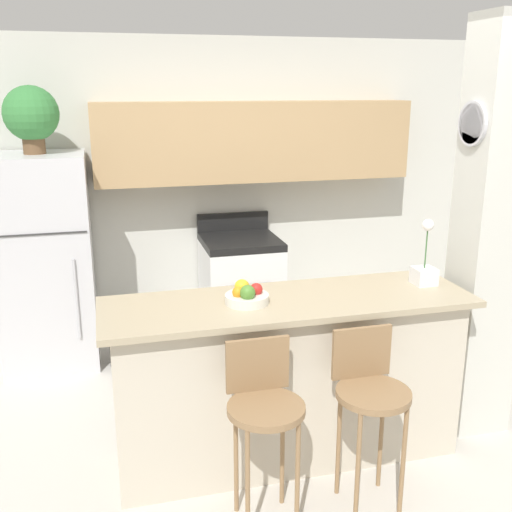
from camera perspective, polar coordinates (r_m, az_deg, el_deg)
The scene contains 12 objects.
ground_plane at distance 3.83m, azimuth 2.93°, elevation -18.28°, with size 14.00×14.00×0.00m, color beige.
wall_back at distance 5.23m, azimuth -2.37°, elevation 8.16°, with size 5.60×0.38×2.55m.
pillar_right at distance 3.90m, azimuth 21.32°, elevation 1.90°, with size 0.38×0.32×2.55m.
counter_bar at distance 3.57m, azimuth 3.04°, elevation -11.58°, with size 2.10×0.64×1.00m.
refrigerator at distance 4.94m, azimuth -19.38°, elevation -0.50°, with size 0.71×0.70×1.66m.
stove_range at distance 5.19m, azimuth -1.46°, elevation -3.11°, with size 0.64×0.64×1.07m.
bar_stool_left at distance 3.02m, azimuth 0.76°, elevation -14.24°, with size 0.38×0.38×0.95m.
bar_stool_right at distance 3.20m, azimuth 10.79°, elevation -12.71°, with size 0.38×0.38×0.95m.
potted_plant_on_fridge at distance 4.76m, azimuth -20.63°, elevation 12.46°, with size 0.40×0.40×0.49m.
orchid_vase at distance 3.73m, azimuth 15.76°, elevation -1.06°, with size 0.13×0.13×0.40m.
fruit_bowl at distance 3.30m, azimuth -0.92°, elevation -3.76°, with size 0.24×0.24×0.12m.
trash_bin at distance 4.91m, azimuth -12.17°, elevation -8.01°, with size 0.28×0.28×0.38m.
Camera 1 is at (-0.98, -3.01, 2.15)m, focal length 42.00 mm.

